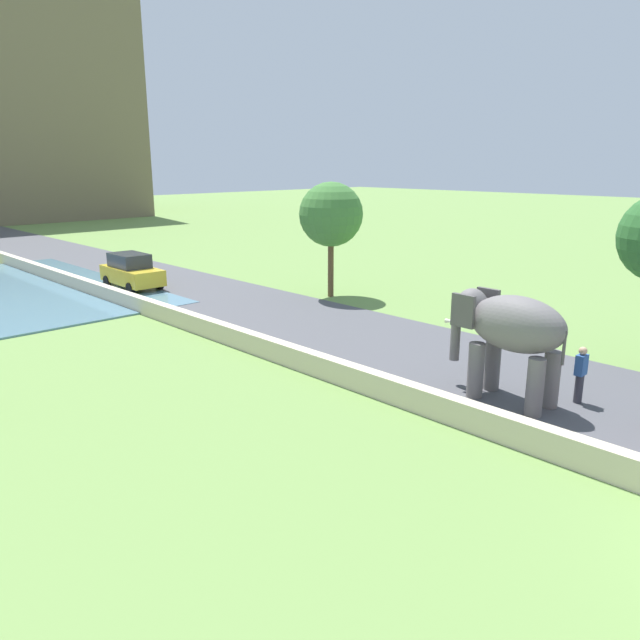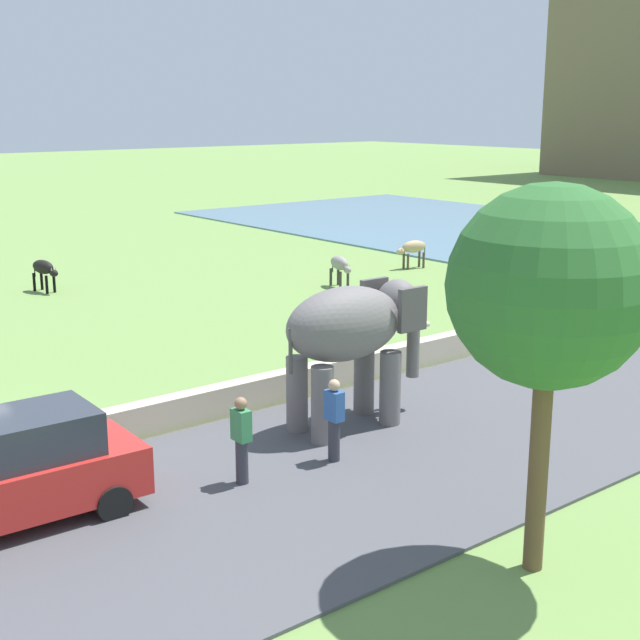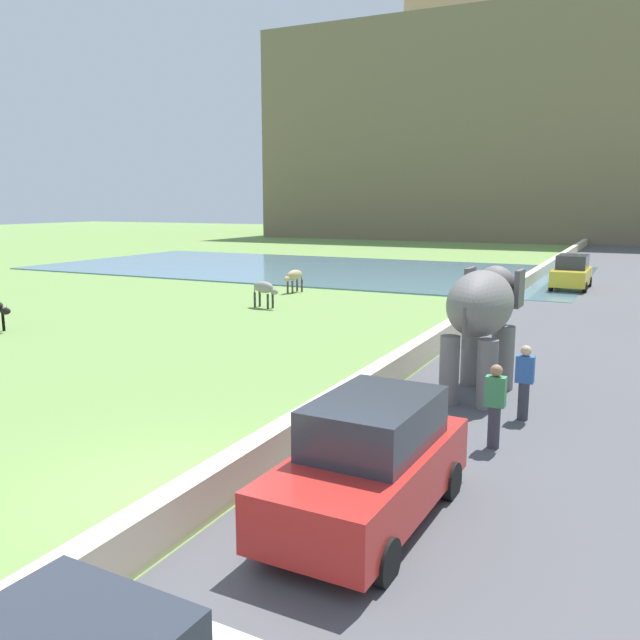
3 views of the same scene
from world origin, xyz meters
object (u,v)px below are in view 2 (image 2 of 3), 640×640
(person_trailing, at_px, (241,439))
(cow_black, at_px, (44,269))
(elephant, at_px, (353,332))
(cow_tan, at_px, (413,248))
(car_red, at_px, (16,471))
(person_beside_elephant, at_px, (334,419))
(cow_grey, at_px, (340,265))

(person_trailing, xyz_separation_m, cow_black, (-18.25, 3.77, -0.04))
(elephant, relative_size, cow_tan, 2.45)
(elephant, xyz_separation_m, car_red, (-0.00, -6.96, -1.14))
(person_beside_elephant, relative_size, cow_tan, 1.15)
(person_beside_elephant, bearing_deg, person_trailing, -96.60)
(elephant, distance_m, cow_grey, 14.54)
(cow_grey, bearing_deg, cow_black, -124.32)
(person_trailing, height_order, cow_black, person_trailing)
(car_red, xyz_separation_m, cow_tan, (-12.41, 20.89, -0.06))
(person_trailing, relative_size, cow_black, 1.15)
(elephant, relative_size, cow_grey, 2.44)
(elephant, distance_m, person_beside_elephant, 2.27)
(person_beside_elephant, distance_m, cow_grey, 16.40)
(cow_black, bearing_deg, cow_tan, 70.43)
(person_beside_elephant, bearing_deg, car_red, -102.81)
(elephant, relative_size, cow_black, 2.44)
(cow_tan, distance_m, cow_grey, 4.96)
(cow_black, bearing_deg, person_trailing, -11.67)
(car_red, bearing_deg, person_beside_elephant, 77.19)
(person_beside_elephant, xyz_separation_m, cow_grey, (-12.51, 10.61, -0.04))
(person_trailing, xyz_separation_m, cow_grey, (-12.29, 12.51, -0.04))
(elephant, xyz_separation_m, cow_black, (-17.24, 0.36, -1.20))
(elephant, bearing_deg, cow_black, 178.80)
(car_red, distance_m, cow_grey, 19.62)
(cow_grey, bearing_deg, car_red, -54.95)
(person_beside_elephant, bearing_deg, cow_grey, 139.69)
(person_beside_elephant, distance_m, cow_tan, 20.61)
(elephant, height_order, car_red, elephant)
(elephant, relative_size, person_trailing, 2.13)
(person_beside_elephant, height_order, cow_tan, person_beside_elephant)
(car_red, height_order, cow_grey, car_red)
(cow_black, height_order, cow_grey, same)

